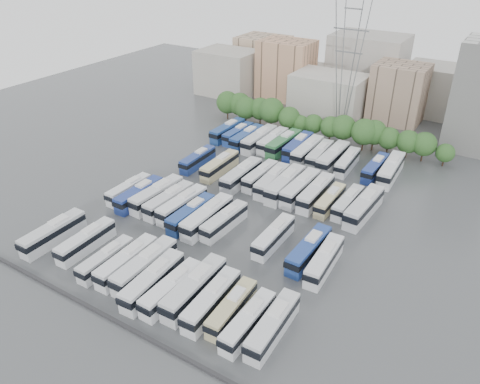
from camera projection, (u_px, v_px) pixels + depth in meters
The scene contains 52 objects.
ground at pixel (234, 213), 90.42m from camera, with size 220.00×220.00×0.00m, color #424447.
parapet at pixel (107, 317), 65.97m from camera, with size 56.00×0.50×0.50m, color #2D2D30.
tree_line at pixel (311, 121), 120.60m from camera, with size 64.30×7.94×8.65m.
city_buildings at pixel (340, 78), 142.94m from camera, with size 102.00×35.00×20.00m.
electricity_pylon at pixel (348, 62), 117.14m from camera, with size 9.00×6.91×33.83m.
bus_r0_s0 at pixel (53, 233), 81.06m from camera, with size 2.86×12.68×3.97m.
bus_r0_s2 at pixel (86, 241), 79.25m from camera, with size 2.83×11.81×3.69m.
bus_r0_s4 at pixel (106, 259), 75.09m from camera, with size 2.52×10.94×3.42m.
bus_r0_s5 at pixel (127, 262), 74.20m from camera, with size 2.94×12.43×3.88m.
bus_r0_s6 at pixel (145, 266), 73.10m from camera, with size 3.08×13.11×4.10m.
bus_r0_s7 at pixel (153, 281), 70.10m from camera, with size 3.43×12.92×4.02m.
bus_r0_s8 at pixel (172, 288), 68.75m from camera, with size 2.79×12.10×3.79m.
bus_r0_s9 at pixel (194, 288), 68.55m from camera, with size 3.26×13.47×4.21m.
bus_r0_s10 at pixel (212, 300), 66.51m from camera, with size 3.27×12.52×3.89m.
bus_r0_s11 at pixel (232, 308), 65.43m from camera, with size 2.96×11.19×3.48m.
bus_r0_s12 at pixel (248, 321), 63.13m from camera, with size 2.56×11.46×3.59m.
bus_r0_s13 at pixel (273, 325), 62.39m from camera, with size 3.05×12.25×3.82m.
bus_r1_s0 at pixel (129, 189), 95.03m from camera, with size 2.54×11.08×3.47m.
bus_r1_s1 at pixel (139, 194), 92.94m from camera, with size 2.78×12.13×3.80m.
bus_r1_s2 at pixel (157, 194), 92.57m from camera, with size 3.43×13.17×4.10m.
bus_r1_s3 at pixel (169, 200), 90.84m from camera, with size 3.12×12.45×3.88m.
bus_r1_s4 at pixel (182, 205), 89.35m from camera, with size 3.14×12.53×3.91m.
bus_r1_s5 at pixel (191, 214), 86.64m from camera, with size 2.77×12.16×3.81m.
bus_r1_s6 at pixel (207, 217), 85.45m from camera, with size 2.90×13.27×4.16m.
bus_r1_s7 at pixel (224, 221), 84.67m from camera, with size 3.09×11.79×3.67m.
bus_r1_s10 at pixel (274, 236), 80.48m from camera, with size 2.61×11.64×3.65m.
bus_r1_s12 at pixel (309, 250), 76.93m from camera, with size 2.97×12.50×3.91m.
bus_r1_s13 at pixel (324, 260), 74.54m from camera, with size 3.22×12.16×3.78m.
bus_r2_s1 at pixel (198, 159), 107.25m from camera, with size 2.70×11.41×3.57m.
bus_r2_s3 at pixel (220, 165), 104.18m from camera, with size 2.87×12.28×3.84m.
bus_r2_s5 at pixel (241, 175), 99.85m from camera, with size 2.99×13.15×4.12m.
bus_r2_s6 at pixel (260, 176), 100.06m from camera, with size 2.67×11.67×3.65m.
bus_r2_s7 at pixel (272, 181), 97.80m from camera, with size 3.28×12.57×3.91m.
bus_r2_s8 at pixel (285, 184), 96.14m from camera, with size 3.20×13.72×4.29m.
bus_r2_s9 at pixel (300, 188), 94.91m from camera, with size 3.13×13.35×4.17m.
bus_r2_s10 at pixel (316, 193), 93.26m from camera, with size 2.94×13.07×4.09m.
bus_r2_s11 at pixel (330, 200), 91.32m from camera, with size 2.42×10.98×3.44m.
bus_r2_s12 at pixel (348, 202), 90.46m from camera, with size 2.74×11.30×3.53m.
bus_r2_s13 at pixel (364, 207), 88.39m from camera, with size 3.64×13.78×4.28m.
bus_r3_s0 at pixel (228, 130), 121.89m from camera, with size 3.17×12.76×3.98m.
bus_r3_s1 at pixel (238, 134), 120.48m from camera, with size 2.73×11.56×3.61m.
bus_r3_s2 at pixel (247, 137), 117.87m from camera, with size 2.85×12.67×3.97m.
bus_r3_s3 at pixel (259, 139), 116.58m from camera, with size 2.99×13.57×4.26m.
bus_r3_s4 at pixel (273, 141), 116.17m from camera, with size 2.89×12.47×3.90m.
bus_r3_s5 at pixel (284, 143), 114.34m from camera, with size 3.49×13.51×4.20m.
bus_r3_s6 at pixel (298, 146), 113.06m from camera, with size 3.34×13.10×4.08m.
bus_r3_s7 at pixel (307, 150), 110.74m from camera, with size 3.00×13.27×4.15m.
bus_r3_s8 at pixel (320, 154), 109.18m from camera, with size 3.27×12.36×3.84m.
bus_r3_s9 at pixel (333, 157), 107.31m from camera, with size 3.00×13.66×4.28m.
bus_r3_s10 at pixel (347, 162), 105.94m from camera, with size 3.10×11.77×3.66m.
bus_r3_s12 at pixel (375, 168), 103.33m from camera, with size 2.85×11.85×3.70m.
bus_r3_s13 at pixel (391, 169), 101.97m from camera, with size 3.55×13.79×4.29m.
Camera 1 is at (41.69, -64.31, 48.16)m, focal length 35.00 mm.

